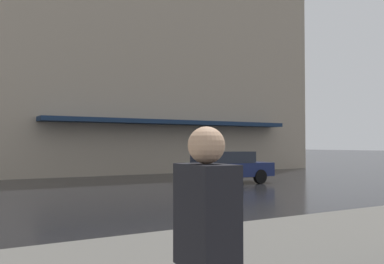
# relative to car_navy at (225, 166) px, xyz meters

# --- Properties ---
(haussmann_block_corner) EXTENTS (18.20, 21.91, 24.72)m
(haussmann_block_corner) POSITION_rel_car_navy_xyz_m (15.50, -1.01, 11.34)
(haussmann_block_corner) COLOR tan
(haussmann_block_corner) RESTS_ON ground_plane
(car_navy) EXTENTS (1.85, 4.10, 1.41)m
(car_navy) POSITION_rel_car_navy_xyz_m (0.00, 0.00, 0.00)
(car_navy) COLOR navy
(car_navy) RESTS_ON ground_plane
(pedestrian_approaching_kerb) EXTENTS (0.41, 0.26, 1.68)m
(pedestrian_approaching_kerb) POSITION_rel_car_navy_xyz_m (-13.43, 9.51, 0.38)
(pedestrian_approaching_kerb) COLOR black
(pedestrian_approaching_kerb) RESTS_ON sidewalk_pavement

